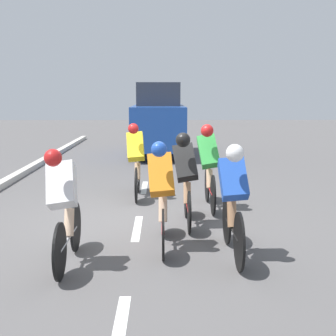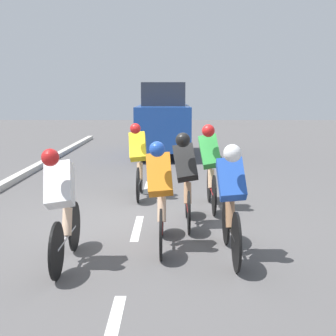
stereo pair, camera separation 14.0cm
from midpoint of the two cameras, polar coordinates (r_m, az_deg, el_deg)
The scene contains 11 objects.
ground_plane at distance 7.86m, azimuth -2.99°, elevation -6.27°, with size 60.00×60.00×0.00m, color #565454.
lane_stripe_near at distance 4.41m, azimuth -5.84°, elevation -19.02°, with size 0.12×1.40×0.01m, color white.
lane_stripe_mid at distance 7.38m, azimuth -3.21°, elevation -7.28°, with size 0.12×1.40×0.01m, color white.
lane_stripe_far at distance 10.48m, azimuth -2.16°, elevation -2.36°, with size 0.12×1.40×0.01m, color white.
cyclist_white at distance 5.74m, azimuth -12.16°, elevation -4.40°, with size 0.39×1.65×1.47m.
cyclist_blue at distance 5.93m, azimuth 8.36°, elevation -3.78°, with size 0.36×1.74×1.49m.
cyclist_orange at distance 6.24m, azimuth -0.31°, elevation -3.03°, with size 0.37×1.66×1.48m.
cyclist_black at distance 7.30m, azimuth 2.76°, elevation -1.05°, with size 0.41×1.60×1.50m.
cyclist_yellow at distance 9.33m, azimuth -3.21°, elevation 1.07°, with size 0.37×1.64×1.52m.
cyclist_green at distance 8.42m, azimuth 5.65°, elevation 0.37°, with size 0.41×1.74×1.56m.
support_car at distance 15.83m, azimuth -0.28°, elevation 5.85°, with size 1.70×4.22×2.43m.
Camera 2 is at (-0.51, 7.57, 2.07)m, focal length 50.00 mm.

